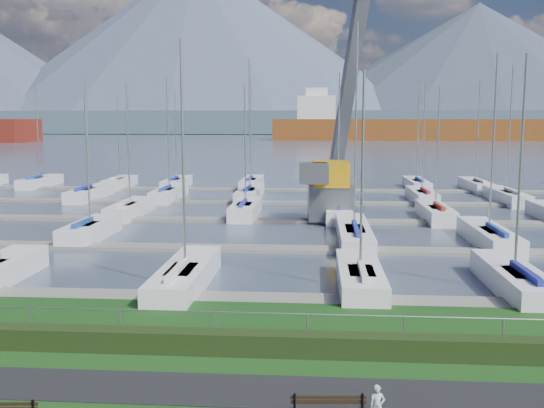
{
  "coord_description": "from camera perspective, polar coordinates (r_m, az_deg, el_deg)",
  "views": [
    {
      "loc": [
        2.24,
        -18.34,
        7.24
      ],
      "look_at": [
        0.0,
        12.0,
        3.0
      ],
      "focal_mm": 40.0,
      "sensor_mm": 36.0,
      "label": 1
    }
  ],
  "objects": [
    {
      "name": "water",
      "position": [
        278.46,
        3.78,
        6.34
      ],
      "size": [
        800.0,
        540.0,
        0.2
      ],
      "primitive_type": "cube",
      "color": "#414C5F"
    },
    {
      "name": "docks",
      "position": [
        45.02,
        1.31,
        -1.61
      ],
      "size": [
        90.0,
        41.6,
        0.25
      ],
      "color": "gray",
      "rests_on": "water"
    },
    {
      "name": "path",
      "position": [
        17.11,
        -3.87,
        -17.08
      ],
      "size": [
        160.0,
        2.0,
        0.04
      ],
      "primitive_type": "cube",
      "color": "black",
      "rests_on": "grass"
    },
    {
      "name": "hedge",
      "position": [
        19.35,
        -2.78,
        -12.93
      ],
      "size": [
        80.0,
        0.7,
        0.7
      ],
      "primitive_type": "cube",
      "color": "black",
      "rests_on": "grass"
    },
    {
      "name": "sailboat_fleet",
      "position": [
        47.61,
        2.33,
        5.72
      ],
      "size": [
        75.75,
        49.64,
        13.73
      ],
      "color": "silver",
      "rests_on": "water"
    },
    {
      "name": "fence",
      "position": [
        19.44,
        -2.65,
        -10.17
      ],
      "size": [
        80.0,
        0.04,
        0.04
      ],
      "primitive_type": "cylinder",
      "rotation": [
        0.0,
        1.57,
        0.0
      ],
      "color": "gray",
      "rests_on": "grass"
    },
    {
      "name": "crane",
      "position": [
        46.07,
        6.07,
        5.51
      ],
      "size": [
        5.81,
        13.23,
        22.35
      ],
      "rotation": [
        0.0,
        0.0,
        0.05
      ],
      "color": "#595D61",
      "rests_on": "water"
    },
    {
      "name": "cargo_ship_mid",
      "position": [
        232.94,
        12.39,
        6.82
      ],
      "size": [
        107.11,
        19.6,
        21.5
      ],
      "rotation": [
        0.0,
        0.0,
        -0.01
      ],
      "color": "brown",
      "rests_on": "water"
    },
    {
      "name": "person",
      "position": [
        15.59,
        9.88,
        -17.72
      ],
      "size": [
        0.4,
        0.29,
        1.03
      ],
      "primitive_type": "imported",
      "rotation": [
        0.0,
        0.0,
        0.12
      ],
      "color": "#B9BAC1",
      "rests_on": "grass"
    },
    {
      "name": "mountains",
      "position": [
        424.83,
        5.03,
        13.22
      ],
      "size": [
        1190.0,
        360.0,
        115.0
      ],
      "color": "#414C5F",
      "rests_on": "water"
    },
    {
      "name": "foothill",
      "position": [
        348.35,
        3.89,
        7.71
      ],
      "size": [
        900.0,
        80.0,
        12.0
      ],
      "primitive_type": "cube",
      "color": "#455865",
      "rests_on": "water"
    }
  ]
}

